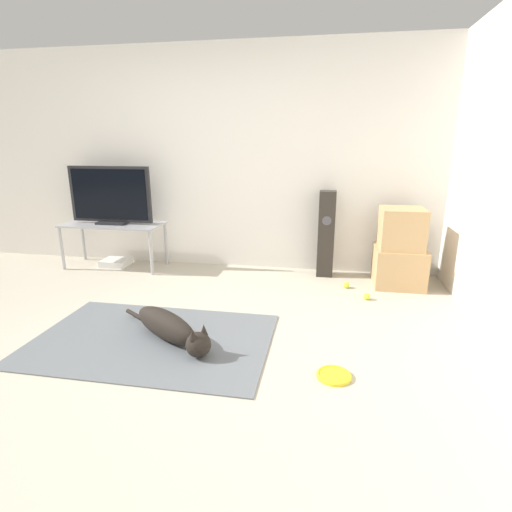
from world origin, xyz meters
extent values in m
plane|color=#BCB29E|center=(0.00, 0.00, 0.00)|extent=(12.00, 12.00, 0.00)
cube|color=silver|center=(0.00, 2.10, 1.27)|extent=(8.00, 0.06, 2.55)
cube|color=slate|center=(0.00, 0.04, 0.01)|extent=(1.82, 1.20, 0.01)
ellipsoid|color=black|center=(0.10, 0.08, 0.12)|extent=(0.70, 0.55, 0.23)
sphere|color=black|center=(0.44, -0.15, 0.11)|extent=(0.18, 0.18, 0.18)
cone|color=black|center=(0.47, -0.11, 0.21)|extent=(0.06, 0.06, 0.08)
cone|color=black|center=(0.42, -0.19, 0.21)|extent=(0.06, 0.06, 0.08)
cylinder|color=black|center=(-0.29, 0.34, 0.06)|extent=(0.21, 0.16, 0.04)
cylinder|color=yellow|center=(1.39, -0.22, 0.01)|extent=(0.23, 0.23, 0.02)
torus|color=yellow|center=(1.39, -0.22, 0.02)|extent=(0.23, 0.23, 0.02)
cube|color=tan|center=(2.07, 1.69, 0.21)|extent=(0.51, 0.50, 0.41)
cube|color=tan|center=(2.06, 1.67, 0.62)|extent=(0.43, 0.43, 0.42)
cube|color=#2D2823|center=(1.29, 1.88, 0.48)|extent=(0.18, 0.18, 0.97)
cylinder|color=#4C4C51|center=(1.29, 1.79, 0.65)|extent=(0.10, 0.00, 0.10)
cube|color=#A8A8AD|center=(-1.24, 1.76, 0.53)|extent=(1.19, 0.49, 0.02)
cylinder|color=#A8A8AD|center=(-1.80, 1.54, 0.26)|extent=(0.04, 0.04, 0.52)
cylinder|color=#A8A8AD|center=(-0.67, 1.54, 0.26)|extent=(0.04, 0.04, 0.52)
cylinder|color=#A8A8AD|center=(-1.80, 1.98, 0.26)|extent=(0.04, 0.04, 0.52)
cylinder|color=#A8A8AD|center=(-0.67, 1.98, 0.26)|extent=(0.04, 0.04, 0.52)
cube|color=#232326|center=(-1.24, 1.76, 0.55)|extent=(0.35, 0.20, 0.02)
cube|color=#232326|center=(-1.24, 1.77, 0.89)|extent=(1.01, 0.04, 0.65)
cube|color=black|center=(-1.24, 1.75, 0.89)|extent=(0.93, 0.01, 0.59)
sphere|color=#C6E033|center=(1.53, 1.49, 0.03)|extent=(0.07, 0.07, 0.07)
sphere|color=#C6E033|center=(1.71, 1.19, 0.03)|extent=(0.07, 0.07, 0.07)
cube|color=white|center=(-1.27, 1.80, 0.04)|extent=(0.32, 0.28, 0.08)
camera|label=1|loc=(1.29, -2.57, 1.48)|focal=28.00mm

